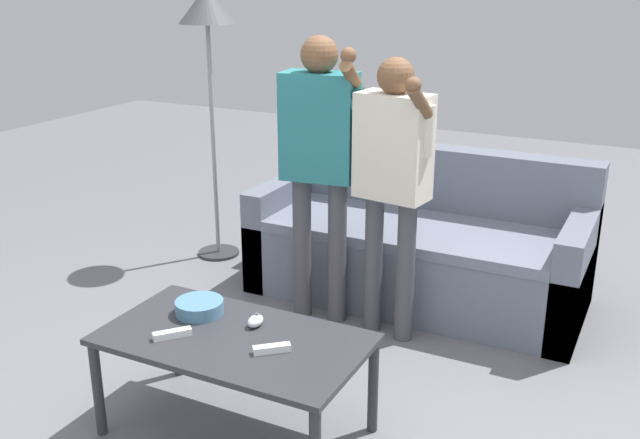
# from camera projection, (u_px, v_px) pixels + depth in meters

# --- Properties ---
(ground_plane) EXTENTS (12.00, 12.00, 0.00)m
(ground_plane) POSITION_uv_depth(u_px,v_px,m) (309.00, 409.00, 3.25)
(ground_plane) COLOR slate
(couch) EXTENTS (1.92, 0.83, 0.85)m
(couch) POSITION_uv_depth(u_px,v_px,m) (420.00, 247.00, 4.31)
(couch) COLOR slate
(couch) RESTS_ON ground
(coffee_table) EXTENTS (1.08, 0.60, 0.45)m
(coffee_table) POSITION_uv_depth(u_px,v_px,m) (234.00, 348.00, 2.96)
(coffee_table) COLOR #2D2D33
(coffee_table) RESTS_ON ground
(snack_bowl) EXTENTS (0.21, 0.21, 0.06)m
(snack_bowl) POSITION_uv_depth(u_px,v_px,m) (199.00, 307.00, 3.13)
(snack_bowl) COLOR teal
(snack_bowl) RESTS_ON coffee_table
(game_remote_nunchuk) EXTENTS (0.06, 0.09, 0.05)m
(game_remote_nunchuk) POSITION_uv_depth(u_px,v_px,m) (255.00, 321.00, 3.02)
(game_remote_nunchuk) COLOR white
(game_remote_nunchuk) RESTS_ON coffee_table
(floor_lamp) EXTENTS (0.36, 0.36, 1.76)m
(floor_lamp) POSITION_uv_depth(u_px,v_px,m) (208.00, 25.00, 4.51)
(floor_lamp) COLOR #2D2D33
(floor_lamp) RESTS_ON ground
(player_center) EXTENTS (0.43, 0.35, 1.47)m
(player_center) POSITION_uv_depth(u_px,v_px,m) (392.00, 168.00, 3.62)
(player_center) COLOR #47474C
(player_center) RESTS_ON ground
(player_left) EXTENTS (0.48, 0.30, 1.55)m
(player_left) POSITION_uv_depth(u_px,v_px,m) (319.00, 148.00, 3.79)
(player_left) COLOR #47474C
(player_left) RESTS_ON ground
(game_remote_wand_near) EXTENTS (0.13, 0.14, 0.03)m
(game_remote_wand_near) POSITION_uv_depth(u_px,v_px,m) (172.00, 334.00, 2.94)
(game_remote_wand_near) COLOR white
(game_remote_wand_near) RESTS_ON coffee_table
(game_remote_wand_far) EXTENTS (0.13, 0.12, 0.03)m
(game_remote_wand_far) POSITION_uv_depth(u_px,v_px,m) (272.00, 349.00, 2.82)
(game_remote_wand_far) COLOR white
(game_remote_wand_far) RESTS_ON coffee_table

